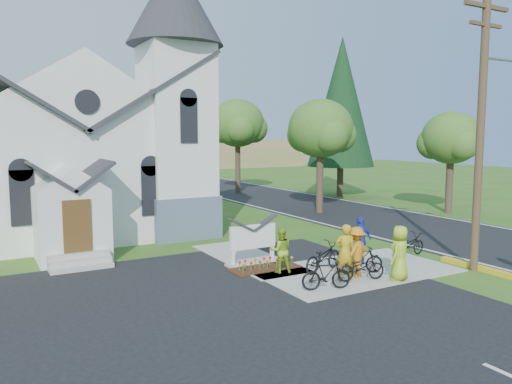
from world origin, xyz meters
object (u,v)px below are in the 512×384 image
bike_1 (326,275)px  cyclist_4 (400,253)px  bike_0 (323,257)px  cyclist_2 (360,240)px  bike_3 (361,260)px  cyclist_1 (281,250)px  bike_4 (409,245)px  cyclist_0 (345,252)px  bike_2 (361,267)px  utility_pole (482,119)px  church_sign (253,237)px  cyclist_3 (356,252)px

bike_1 → cyclist_4: cyclist_4 is taller
bike_0 → cyclist_4: (1.53, -2.15, 0.41)m
cyclist_2 → bike_3: bearing=45.9°
cyclist_1 → bike_1: (0.19, -2.35, -0.31)m
cyclist_2 → bike_4: bearing=175.4°
bike_1 → cyclist_0: bearing=-47.2°
bike_0 → bike_2: size_ratio=1.15×
cyclist_1 → bike_4: bearing=-165.8°
utility_pole → cyclist_4: size_ratio=5.44×
cyclist_4 → bike_4: size_ratio=1.05×
cyclist_4 → bike_4: bearing=-164.1°
cyclist_2 → cyclist_4: bearing=79.3°
cyclist_2 → bike_1: bearing=28.4°
church_sign → bike_1: (0.37, -4.02, -0.50)m
bike_0 → cyclist_3: (0.53, -1.12, 0.35)m
cyclist_1 → bike_2: cyclist_1 is taller
cyclist_1 → cyclist_0: bearing=148.9°
cyclist_2 → cyclist_4: cyclist_4 is taller
bike_0 → cyclist_2: bearing=-103.2°
bike_1 → cyclist_2: cyclist_2 is taller
utility_pole → bike_1: utility_pole is taller
bike_1 → cyclist_3: (1.75, 0.65, 0.38)m
bike_3 → cyclist_4: 1.46m
bike_0 → bike_3: size_ratio=1.22×
utility_pole → cyclist_1: bearing=154.6°
cyclist_0 → cyclist_1: bearing=-25.5°
cyclist_0 → cyclist_2: cyclist_0 is taller
utility_pole → cyclist_3: utility_pole is taller
bike_2 → cyclist_3: (0.14, 0.42, 0.42)m
cyclist_1 → cyclist_2: cyclist_2 is taller
cyclist_4 → utility_pole: bearing=152.4°
cyclist_2 → church_sign: bearing=-35.5°
cyclist_0 → cyclist_3: bearing=-150.6°
bike_4 → cyclist_1: bearing=78.9°
utility_pole → cyclist_2: bearing=140.9°
bike_2 → bike_3: bike_3 is taller
utility_pole → cyclist_3: bearing=163.4°
bike_0 → cyclist_1: (-1.40, 0.58, 0.28)m
bike_1 → utility_pole: bearing=-79.4°
church_sign → bike_4: 6.31m
cyclist_0 → bike_2: size_ratio=1.10×
bike_0 → bike_3: (0.96, -0.88, -0.03)m
bike_0 → bike_1: bearing=128.6°
bike_3 → bike_4: 3.48m
bike_0 → cyclist_4: size_ratio=1.06×
cyclist_2 → bike_0: bearing=0.2°
bike_3 → cyclist_4: cyclist_4 is taller
cyclist_4 → bike_3: bearing=-88.5°
cyclist_3 → bike_3: size_ratio=1.08×
cyclist_3 → bike_3: 0.62m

